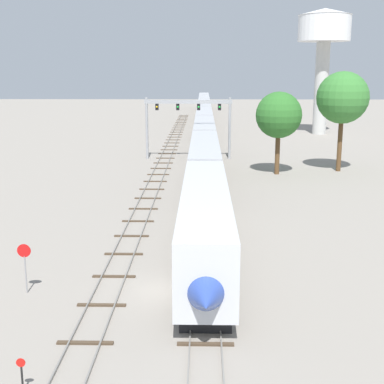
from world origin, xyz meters
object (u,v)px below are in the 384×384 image
switch_stand (22,380)px  trackside_tree_mid (279,115)px  water_tower (324,36)px  stop_sign (25,261)px  passenger_train (204,121)px  trackside_tree_left (343,98)px  signal_gantry (188,114)px

switch_stand → trackside_tree_mid: 47.78m
water_tower → stop_sign: bearing=-113.0°
passenger_train → trackside_tree_mid: size_ratio=16.35×
trackside_tree_left → trackside_tree_mid: size_ratio=1.24×
switch_stand → trackside_tree_left: bearing=63.2°
water_tower → passenger_train: bearing=-174.3°
passenger_train → signal_gantry: 28.21m
water_tower → stop_sign: 84.56m
passenger_train → trackside_tree_mid: 40.03m
water_tower → trackside_tree_left: 40.53m
switch_stand → stop_sign: 9.89m
stop_sign → water_tower: bearing=67.0°
signal_gantry → trackside_tree_mid: (10.94, -10.95, 0.79)m
signal_gantry → trackside_tree_left: (18.80, -8.84, 2.70)m
signal_gantry → stop_sign: bearing=-99.5°
water_tower → switch_stand: water_tower is taller
trackside_tree_left → passenger_train: bearing=114.3°
passenger_train → switch_stand: bearing=-94.9°
switch_stand → trackside_tree_mid: bearing=70.5°
switch_stand → water_tower: bearing=71.0°
switch_stand → stop_sign: stop_sign is taller
passenger_train → signal_gantry: bearing=-94.6°
switch_stand → trackside_tree_left: 53.04m
signal_gantry → water_tower: size_ratio=0.52×
trackside_tree_mid → switch_stand: bearing=-109.5°
signal_gantry → water_tower: (24.63, 30.13, 12.17)m
water_tower → trackside_tree_mid: (-13.69, -41.08, -11.39)m
signal_gantry → trackside_tree_left: bearing=-25.2°
stop_sign → trackside_tree_left: 46.38m
signal_gantry → trackside_tree_left: size_ratio=1.00×
passenger_train → signal_gantry: (-2.25, -27.88, 3.60)m
switch_stand → stop_sign: bearing=107.2°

